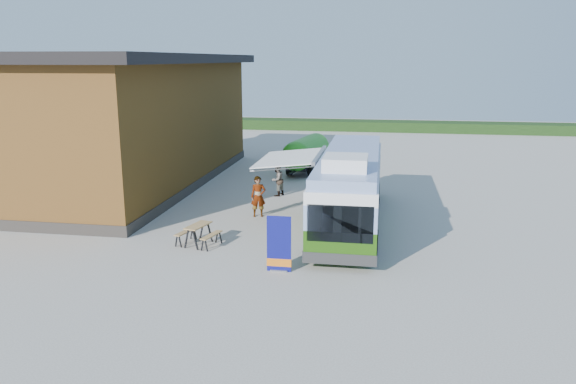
% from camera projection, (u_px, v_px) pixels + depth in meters
% --- Properties ---
extents(ground, '(100.00, 100.00, 0.00)m').
position_uv_depth(ground, '(281.00, 246.00, 22.20)').
color(ground, '#BCB7AD').
rests_on(ground, ground).
extents(barn, '(9.60, 21.20, 7.50)m').
position_uv_depth(barn, '(134.00, 123.00, 32.66)').
color(barn, brown).
rests_on(barn, ground).
extents(hedge, '(40.00, 3.00, 1.00)m').
position_uv_depth(hedge, '(424.00, 127.00, 57.26)').
color(hedge, '#264419').
rests_on(hedge, ground).
extents(bus, '(2.59, 12.14, 3.73)m').
position_uv_depth(bus, '(350.00, 186.00, 24.72)').
color(bus, '#346310').
rests_on(bus, ground).
extents(awning, '(2.81, 4.61, 0.54)m').
position_uv_depth(awning, '(294.00, 162.00, 25.20)').
color(awning, white).
rests_on(awning, ground).
extents(banner, '(0.87, 0.18, 2.00)m').
position_uv_depth(banner, '(279.00, 249.00, 19.38)').
color(banner, navy).
rests_on(banner, ground).
extents(picnic_table, '(1.74, 1.62, 0.84)m').
position_uv_depth(picnic_table, '(198.00, 230.00, 22.20)').
color(picnic_table, tan).
rests_on(picnic_table, ground).
extents(person_a, '(0.80, 0.63, 1.92)m').
position_uv_depth(person_a, '(258.00, 197.00, 26.18)').
color(person_a, '#999999').
rests_on(person_a, ground).
extents(person_b, '(0.97, 1.06, 1.76)m').
position_uv_depth(person_b, '(277.00, 180.00, 30.19)').
color(person_b, '#999999').
rests_on(person_b, ground).
extents(slurry_tanker, '(2.57, 6.23, 2.32)m').
position_uv_depth(slurry_tanker, '(306.00, 152.00, 36.38)').
color(slurry_tanker, green).
rests_on(slurry_tanker, ground).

